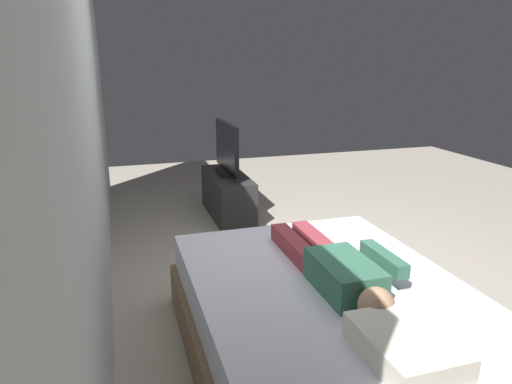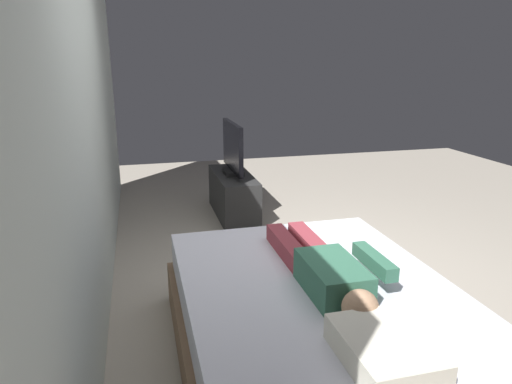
{
  "view_description": "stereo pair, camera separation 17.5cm",
  "coord_description": "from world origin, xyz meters",
  "px_view_note": "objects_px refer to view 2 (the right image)",
  "views": [
    {
      "loc": [
        -3.06,
        1.35,
        1.77
      ],
      "look_at": [
        0.52,
        0.24,
        0.69
      ],
      "focal_mm": 32.42,
      "sensor_mm": 36.0,
      "label": 1
    },
    {
      "loc": [
        -3.11,
        1.18,
        1.77
      ],
      "look_at": [
        0.52,
        0.24,
        0.69
      ],
      "focal_mm": 32.42,
      "sensor_mm": 36.0,
      "label": 2
    }
  ],
  "objects_px": {
    "bed": "(317,328)",
    "remote": "(376,262)",
    "tv": "(233,150)",
    "person": "(326,269)",
    "tv_stand": "(233,195)",
    "pillow": "(384,350)"
  },
  "relations": [
    {
      "from": "tv_stand",
      "to": "tv",
      "type": "distance_m",
      "value": 0.53
    },
    {
      "from": "tv_stand",
      "to": "pillow",
      "type": "bearing_deg",
      "value": 178.49
    },
    {
      "from": "bed",
      "to": "tv",
      "type": "xyz_separation_m",
      "value": [
        2.84,
        -0.09,
        0.52
      ]
    },
    {
      "from": "tv_stand",
      "to": "tv",
      "type": "relative_size",
      "value": 1.25
    },
    {
      "from": "bed",
      "to": "remote",
      "type": "distance_m",
      "value": 0.57
    },
    {
      "from": "remote",
      "to": "pillow",
      "type": "bearing_deg",
      "value": 153.15
    },
    {
      "from": "person",
      "to": "tv",
      "type": "height_order",
      "value": "tv"
    },
    {
      "from": "pillow",
      "to": "remote",
      "type": "bearing_deg",
      "value": -26.85
    },
    {
      "from": "pillow",
      "to": "tv_stand",
      "type": "distance_m",
      "value": 3.58
    },
    {
      "from": "bed",
      "to": "pillow",
      "type": "distance_m",
      "value": 0.79
    },
    {
      "from": "remote",
      "to": "tv",
      "type": "bearing_deg",
      "value": 7.74
    },
    {
      "from": "bed",
      "to": "pillow",
      "type": "height_order",
      "value": "pillow"
    },
    {
      "from": "tv_stand",
      "to": "remote",
      "type": "bearing_deg",
      "value": -172.26
    },
    {
      "from": "bed",
      "to": "pillow",
      "type": "relative_size",
      "value": 4.33
    },
    {
      "from": "pillow",
      "to": "remote",
      "type": "relative_size",
      "value": 3.2
    },
    {
      "from": "bed",
      "to": "person",
      "type": "relative_size",
      "value": 1.65
    },
    {
      "from": "pillow",
      "to": "remote",
      "type": "xyz_separation_m",
      "value": [
        0.9,
        -0.46,
        -0.05
      ]
    },
    {
      "from": "bed",
      "to": "tv",
      "type": "height_order",
      "value": "tv"
    },
    {
      "from": "bed",
      "to": "tv_stand",
      "type": "bearing_deg",
      "value": -1.89
    },
    {
      "from": "tv",
      "to": "person",
      "type": "bearing_deg",
      "value": 179.12
    },
    {
      "from": "pillow",
      "to": "person",
      "type": "bearing_deg",
      "value": -3.89
    },
    {
      "from": "pillow",
      "to": "tv_stand",
      "type": "height_order",
      "value": "pillow"
    }
  ]
}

